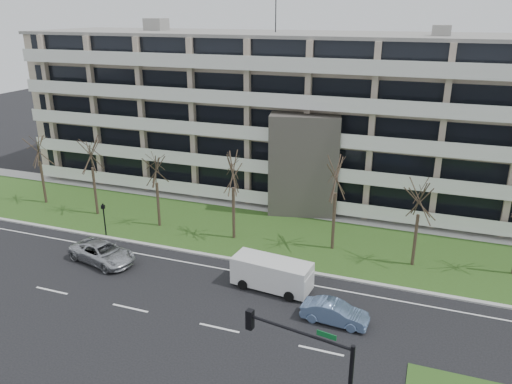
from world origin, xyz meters
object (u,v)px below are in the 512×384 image
at_px(silver_pickup, 103,253).
at_px(white_van, 273,272).
at_px(pedestrian_signal, 104,215).
at_px(blue_sedan, 335,313).
at_px(traffic_signal, 313,370).

bearing_deg(silver_pickup, white_van, -73.35).
distance_m(white_van, pedestrian_signal, 15.59).
xyz_separation_m(silver_pickup, blue_sedan, (17.38, -1.68, -0.08)).
bearing_deg(silver_pickup, pedestrian_signal, 46.82).
bearing_deg(blue_sedan, traffic_signal, -171.84).
distance_m(traffic_signal, pedestrian_signal, 25.17).
height_order(silver_pickup, pedestrian_signal, pedestrian_signal).
xyz_separation_m(blue_sedan, traffic_signal, (0.73, -8.84, 2.99)).
bearing_deg(blue_sedan, pedestrian_signal, 78.02).
bearing_deg(silver_pickup, traffic_signal, -106.71).
bearing_deg(pedestrian_signal, white_van, -22.51).
bearing_deg(traffic_signal, white_van, 125.29).
distance_m(silver_pickup, white_van, 12.79).
bearing_deg(pedestrian_signal, traffic_signal, -45.87).
distance_m(silver_pickup, blue_sedan, 17.46).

